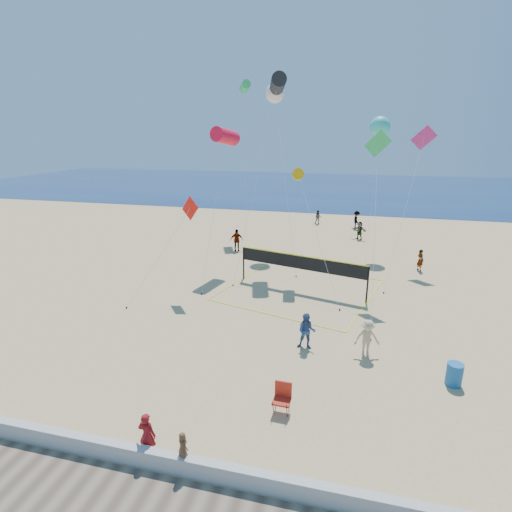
% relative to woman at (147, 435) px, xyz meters
% --- Properties ---
extents(ground, '(120.00, 120.00, 0.00)m').
position_rel_woman_xyz_m(ground, '(2.13, 2.66, -0.77)').
color(ground, tan).
rests_on(ground, ground).
extents(ocean, '(140.00, 50.00, 0.03)m').
position_rel_woman_xyz_m(ocean, '(2.13, 64.66, -0.75)').
color(ocean, navy).
rests_on(ocean, ground).
extents(seawall, '(32.00, 0.30, 0.60)m').
position_rel_woman_xyz_m(seawall, '(2.13, -0.34, -0.47)').
color(seawall, '#B2B2AD').
rests_on(seawall, ground).
extents(woman, '(0.56, 0.37, 1.54)m').
position_rel_woman_xyz_m(woman, '(0.00, 0.00, 0.00)').
color(woman, maroon).
rests_on(woman, ground).
extents(toddler, '(0.44, 0.40, 0.76)m').
position_rel_woman_xyz_m(toddler, '(1.29, -0.29, 0.21)').
color(toddler, brown).
rests_on(toddler, seawall).
extents(bystander_a, '(0.84, 0.66, 1.70)m').
position_rel_woman_xyz_m(bystander_a, '(3.85, 7.59, 0.08)').
color(bystander_a, '#324F7E').
rests_on(bystander_a, ground).
extents(bystander_b, '(1.23, 0.87, 1.72)m').
position_rel_woman_xyz_m(bystander_b, '(6.50, 7.60, 0.09)').
color(bystander_b, '#CAB186').
rests_on(bystander_b, ground).
extents(far_person_0, '(1.18, 0.86, 1.86)m').
position_rel_woman_xyz_m(far_person_0, '(-3.79, 21.86, 0.16)').
color(far_person_0, gray).
rests_on(far_person_0, ground).
extents(far_person_1, '(1.57, 1.20, 1.65)m').
position_rel_woman_xyz_m(far_person_1, '(6.12, 28.34, 0.06)').
color(far_person_1, gray).
rests_on(far_person_1, ground).
extents(far_person_2, '(0.62, 0.68, 1.57)m').
position_rel_woman_xyz_m(far_person_2, '(10.35, 20.33, 0.01)').
color(far_person_2, gray).
rests_on(far_person_2, ground).
extents(far_person_3, '(0.78, 0.64, 1.48)m').
position_rel_woman_xyz_m(far_person_3, '(1.77, 33.85, -0.03)').
color(far_person_3, gray).
rests_on(far_person_3, ground).
extents(far_person_4, '(0.89, 1.28, 1.81)m').
position_rel_woman_xyz_m(far_person_4, '(5.79, 32.67, 0.13)').
color(far_person_4, gray).
rests_on(far_person_4, ground).
extents(camp_chair, '(0.63, 0.77, 1.25)m').
position_rel_woman_xyz_m(camp_chair, '(3.58, 3.03, -0.13)').
color(camp_chair, red).
rests_on(camp_chair, ground).
extents(trash_barrel, '(0.72, 0.72, 0.92)m').
position_rel_woman_xyz_m(trash_barrel, '(9.81, 6.21, -0.31)').
color(trash_barrel, '#175896').
rests_on(trash_barrel, ground).
extents(volleyball_net, '(10.33, 10.22, 2.27)m').
position_rel_woman_xyz_m(volleyball_net, '(2.59, 14.60, 0.77)').
color(volleyball_net, black).
rests_on(volleyball_net, ground).
extents(kite_0, '(1.54, 7.40, 9.89)m').
position_rel_woman_xyz_m(kite_0, '(-3.43, 18.41, 8.45)').
color(kite_0, red).
rests_on(kite_0, ground).
extents(kite_1, '(2.37, 7.63, 13.38)m').
position_rel_woman_xyz_m(kite_1, '(-0.21, 20.45, 11.93)').
color(kite_1, black).
rests_on(kite_1, ground).
extents(kite_2, '(3.80, 5.78, 7.39)m').
position_rel_woman_xyz_m(kite_2, '(1.89, 16.89, 6.14)').
color(kite_2, '#DFA407').
rests_on(kite_2, ground).
extents(kite_3, '(3.48, 3.61, 6.01)m').
position_rel_woman_xyz_m(kite_3, '(-3.90, 12.45, 4.21)').
color(kite_3, red).
rests_on(kite_3, ground).
extents(kite_4, '(1.53, 7.29, 9.67)m').
position_rel_woman_xyz_m(kite_4, '(6.58, 15.53, 7.55)').
color(kite_4, green).
rests_on(kite_4, ground).
extents(kite_5, '(3.12, 7.39, 9.99)m').
position_rel_woman_xyz_m(kite_5, '(9.77, 21.96, 7.86)').
color(kite_5, '#C72977').
rests_on(kite_5, ground).
extents(kite_6, '(4.30, 8.88, 13.22)m').
position_rel_woman_xyz_m(kite_6, '(-1.26, 24.63, 11.68)').
color(kite_6, white).
rests_on(kite_6, ground).
extents(kite_7, '(2.02, 7.23, 10.69)m').
position_rel_woman_xyz_m(kite_7, '(6.98, 25.23, 9.13)').
color(kite_7, '#32C9BA').
rests_on(kite_7, ground).
extents(kite_8, '(2.70, 7.98, 13.96)m').
position_rel_woman_xyz_m(kite_8, '(-4.85, 28.69, 12.65)').
color(kite_8, green).
rests_on(kite_8, ground).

